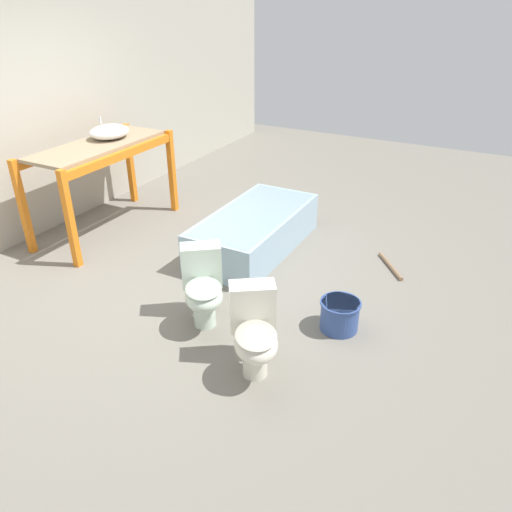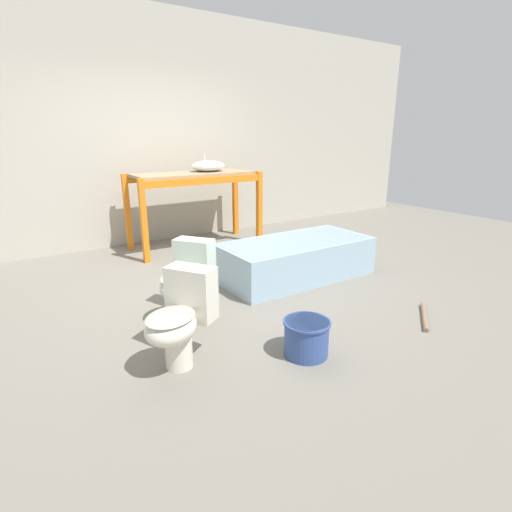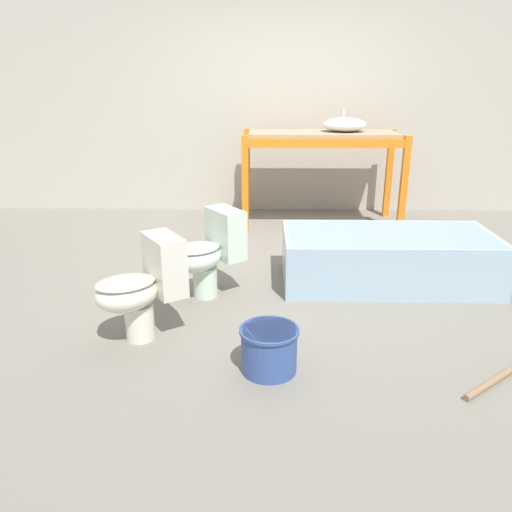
{
  "view_description": "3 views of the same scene",
  "coord_description": "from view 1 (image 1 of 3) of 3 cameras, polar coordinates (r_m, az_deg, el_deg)",
  "views": [
    {
      "loc": [
        -3.46,
        -2.7,
        2.56
      ],
      "look_at": [
        -0.3,
        -1.01,
        0.63
      ],
      "focal_mm": 35.0,
      "sensor_mm": 36.0,
      "label": 1
    },
    {
      "loc": [
        -1.81,
        -3.65,
        1.55
      ],
      "look_at": [
        -0.05,
        -0.99,
        0.57
      ],
      "focal_mm": 28.0,
      "sensor_mm": 36.0,
      "label": 2
    },
    {
      "loc": [
        -0.12,
        -4.2,
        1.6
      ],
      "look_at": [
        -0.17,
        -1.03,
        0.46
      ],
      "focal_mm": 35.0,
      "sensor_mm": 36.0,
      "label": 3
    }
  ],
  "objects": [
    {
      "name": "toilet_far",
      "position": [
        3.66,
        -0.18,
        -8.62
      ],
      "size": [
        0.64,
        0.58,
        0.67
      ],
      "rotation": [
        0.0,
        0.0,
        -0.98
      ],
      "color": "silver",
      "rests_on": "ground_plane"
    },
    {
      "name": "sink_basin",
      "position": [
        6.1,
        -16.43,
        13.47
      ],
      "size": [
        0.48,
        0.41,
        0.23
      ],
      "color": "white",
      "rests_on": "shelving_rack"
    },
    {
      "name": "bucket_white",
      "position": [
        4.27,
        9.54,
        -6.61
      ],
      "size": [
        0.34,
        0.34,
        0.27
      ],
      "color": "#334C8C",
      "rests_on": "ground_plane"
    },
    {
      "name": "toilet_near",
      "position": [
        4.2,
        -6.08,
        -3.46
      ],
      "size": [
        0.64,
        0.59,
        0.67
      ],
      "rotation": [
        0.0,
        0.0,
        -0.94
      ],
      "color": "silver",
      "rests_on": "ground_plane"
    },
    {
      "name": "warehouse_wall_rear",
      "position": [
        5.99,
        -26.91,
        16.2
      ],
      "size": [
        10.8,
        0.08,
        3.2
      ],
      "color": "#B2AD9E",
      "rests_on": "ground_plane"
    },
    {
      "name": "bathtub_main",
      "position": [
        5.46,
        -0.16,
        3.19
      ],
      "size": [
        1.69,
        0.81,
        0.42
      ],
      "rotation": [
        0.0,
        0.0,
        -0.0
      ],
      "color": "#99B7CC",
      "rests_on": "ground_plane"
    },
    {
      "name": "shelving_rack",
      "position": [
        5.98,
        -17.43,
        10.56
      ],
      "size": [
        1.76,
        0.75,
        1.04
      ],
      "color": "orange",
      "rests_on": "ground_plane"
    },
    {
      "name": "loose_pipe",
      "position": [
        5.35,
        15.1,
        -1.1
      ],
      "size": [
        0.46,
        0.37,
        0.04
      ],
      "color": "#8C6B4C",
      "rests_on": "ground_plane"
    },
    {
      "name": "ground_plane",
      "position": [
        5.08,
        -8.54,
        -2.3
      ],
      "size": [
        12.0,
        12.0,
        0.0
      ],
      "primitive_type": "plane",
      "color": "slate"
    }
  ]
}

